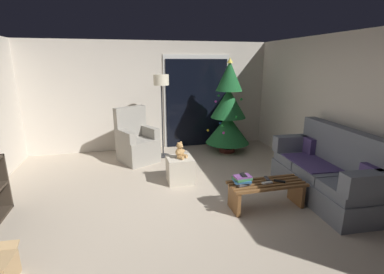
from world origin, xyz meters
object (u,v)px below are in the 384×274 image
(coffee_table, at_px, (266,191))
(armchair, at_px, (137,142))
(book_stack, at_px, (242,180))
(couch, at_px, (328,172))
(cell_phone, at_px, (243,175))
(teddy_bear_honey, at_px, (180,151))
(remote_graphite, at_px, (267,179))
(ottoman, at_px, (180,170))
(remote_black, at_px, (280,181))
(floor_lamp, at_px, (161,88))
(remote_white, at_px, (267,183))
(christmas_tree, at_px, (228,112))

(coffee_table, bearing_deg, armchair, 124.94)
(book_stack, distance_m, armchair, 2.74)
(couch, height_order, cell_phone, couch)
(cell_phone, xyz_separation_m, teddy_bear_honey, (-0.67, 1.13, 0.04))
(remote_graphite, xyz_separation_m, ottoman, (-1.08, 1.08, -0.17))
(remote_black, height_order, remote_graphite, same)
(remote_graphite, relative_size, floor_lamp, 0.09)
(floor_lamp, distance_m, teddy_bear_honey, 1.71)
(armchair, relative_size, floor_lamp, 0.63)
(armchair, distance_m, ottoman, 1.43)
(couch, distance_m, teddy_bear_honey, 2.35)
(remote_white, relative_size, floor_lamp, 0.09)
(christmas_tree, distance_m, armchair, 2.15)
(remote_graphite, bearing_deg, armchair, 137.86)
(remote_graphite, bearing_deg, ottoman, 145.97)
(floor_lamp, bearing_deg, cell_phone, -73.09)
(floor_lamp, bearing_deg, couch, -48.97)
(floor_lamp, bearing_deg, remote_black, -63.33)
(remote_white, distance_m, ottoman, 1.59)
(couch, bearing_deg, teddy_bear_honey, 152.24)
(teddy_bear_honey, bearing_deg, coffee_table, -48.94)
(book_stack, height_order, armchair, armchair)
(book_stack, bearing_deg, christmas_tree, 73.63)
(cell_phone, relative_size, floor_lamp, 0.08)
(coffee_table, distance_m, ottoman, 1.56)
(coffee_table, distance_m, book_stack, 0.42)
(remote_black, xyz_separation_m, cell_phone, (-0.54, 0.07, 0.12))
(remote_white, bearing_deg, remote_graphite, 149.26)
(coffee_table, distance_m, christmas_tree, 2.68)
(couch, height_order, teddy_bear_honey, couch)
(ottoman, bearing_deg, cell_phone, -59.25)
(coffee_table, height_order, christmas_tree, christmas_tree)
(remote_black, distance_m, cell_phone, 0.56)
(cell_phone, distance_m, christmas_tree, 2.65)
(couch, relative_size, christmas_tree, 0.93)
(floor_lamp, xyz_separation_m, ottoman, (0.10, -1.41, -1.29))
(remote_black, bearing_deg, book_stack, -58.81)
(floor_lamp, bearing_deg, armchair, -165.12)
(couch, bearing_deg, armchair, 139.50)
(remote_black, xyz_separation_m, book_stack, (-0.55, 0.06, 0.06))
(remote_black, height_order, armchair, armchair)
(couch, distance_m, coffee_table, 1.07)
(coffee_table, bearing_deg, ottoman, 131.06)
(armchair, bearing_deg, remote_graphite, -53.07)
(remote_black, xyz_separation_m, teddy_bear_honey, (-1.21, 1.19, 0.16))
(christmas_tree, relative_size, teddy_bear_honey, 7.46)
(armchair, bearing_deg, remote_black, -52.47)
(remote_black, relative_size, teddy_bear_honey, 0.55)
(remote_graphite, bearing_deg, remote_black, -31.79)
(couch, relative_size, remote_black, 12.70)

